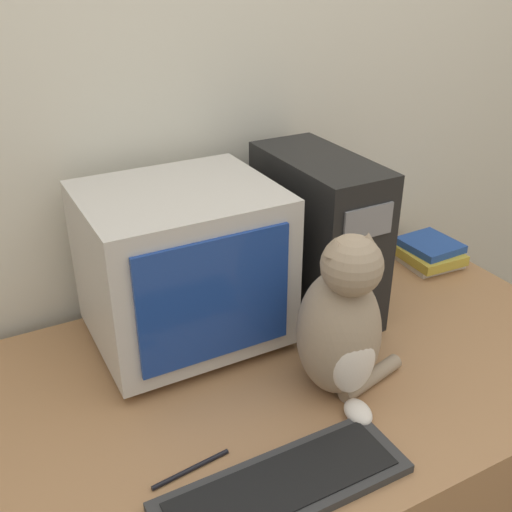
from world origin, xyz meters
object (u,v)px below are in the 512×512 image
Objects in this scene: book_stack at (428,253)px; pen at (191,469)px; crt_monitor at (183,266)px; keyboard at (283,486)px; computer_tower at (317,235)px; cat at (342,326)px.

pen is (-0.95, -0.41, -0.03)m from book_stack.
crt_monitor is 0.55m from keyboard.
keyboard is at bearing -147.13° from book_stack.
computer_tower is at bearing 36.36° from pen.
crt_monitor reaches higher than book_stack.
cat is at bearing -114.69° from computer_tower.
keyboard is at bearing -127.94° from computer_tower.
book_stack is (0.82, 0.53, 0.02)m from keyboard.
computer_tower is 0.47m from book_stack.
crt_monitor is at bearing 86.72° from keyboard.
computer_tower is 0.35m from cat.
pen is (-0.52, -0.38, -0.20)m from computer_tower.
keyboard is 0.98m from book_stack.
computer_tower reaches higher than pen.
crt_monitor reaches higher than cat.
pen is (-0.16, -0.40, -0.20)m from crt_monitor.
book_stack is (0.58, 0.35, -0.13)m from cat.
pen is (-0.13, 0.12, -0.01)m from keyboard.
crt_monitor is 0.92× the size of keyboard.
book_stack is 1.19× the size of pen.
keyboard is 2.93× the size of pen.
pen is (-0.37, -0.06, -0.16)m from cat.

